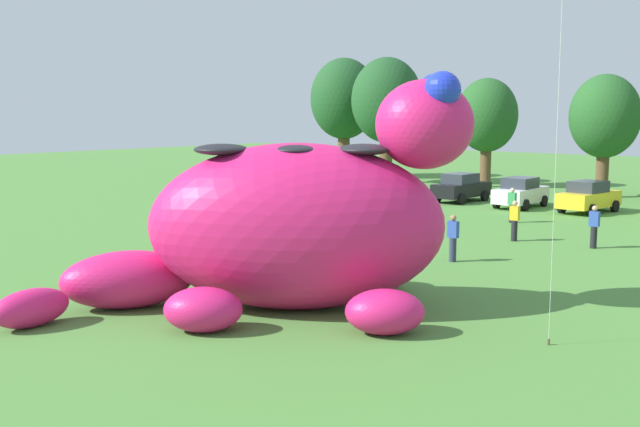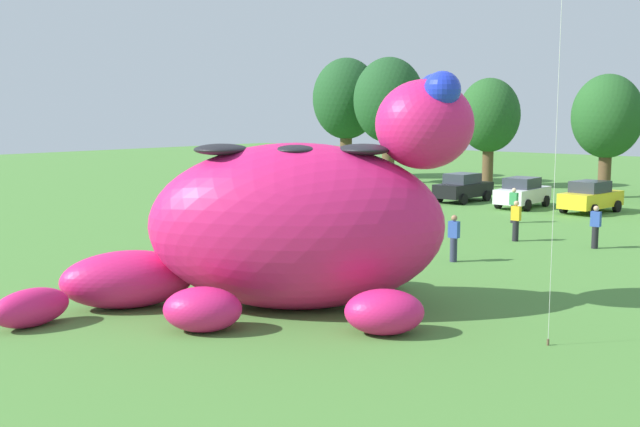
% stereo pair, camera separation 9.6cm
% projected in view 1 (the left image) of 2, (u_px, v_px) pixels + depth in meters
% --- Properties ---
extents(ground_plane, '(160.00, 160.00, 0.00)m').
position_uv_depth(ground_plane, '(318.00, 308.00, 21.41)').
color(ground_plane, '#4C8438').
extents(giant_inflatable_creature, '(9.85, 11.34, 6.45)m').
position_uv_depth(giant_inflatable_creature, '(296.00, 224.00, 21.09)').
color(giant_inflatable_creature, '#E01E6B').
rests_on(giant_inflatable_creature, ground).
extents(car_black, '(2.13, 4.20, 1.72)m').
position_uv_depth(car_black, '(461.00, 187.00, 46.46)').
color(car_black, black).
rests_on(car_black, ground).
extents(car_white, '(2.02, 4.14, 1.72)m').
position_uv_depth(car_white, '(521.00, 192.00, 43.62)').
color(car_white, white).
rests_on(car_white, ground).
extents(car_yellow, '(2.32, 4.28, 1.72)m').
position_uv_depth(car_yellow, '(589.00, 197.00, 41.43)').
color(car_yellow, yellow).
rests_on(car_yellow, ground).
extents(tree_far_left, '(5.48, 5.48, 9.73)m').
position_uv_depth(tree_far_left, '(344.00, 100.00, 62.94)').
color(tree_far_left, brown).
rests_on(tree_far_left, ground).
extents(tree_left, '(5.32, 5.32, 9.44)m').
position_uv_depth(tree_left, '(387.00, 101.00, 57.94)').
color(tree_left, brown).
rests_on(tree_left, ground).
extents(tree_mid_left, '(4.38, 4.38, 7.77)m').
position_uv_depth(tree_mid_left, '(487.00, 116.00, 55.00)').
color(tree_mid_left, brown).
rests_on(tree_mid_left, ground).
extents(tree_centre_left, '(4.35, 4.35, 7.72)m').
position_uv_depth(tree_centre_left, '(605.00, 117.00, 48.16)').
color(tree_centre_left, brown).
rests_on(tree_centre_left, ground).
extents(spectator_near_inflatable, '(0.38, 0.26, 1.71)m').
position_uv_depth(spectator_near_inflatable, '(515.00, 221.00, 32.34)').
color(spectator_near_inflatable, black).
rests_on(spectator_near_inflatable, ground).
extents(spectator_mid_field, '(0.38, 0.26, 1.71)m').
position_uv_depth(spectator_mid_field, '(512.00, 205.00, 37.70)').
color(spectator_mid_field, black).
rests_on(spectator_mid_field, ground).
extents(spectator_by_cars, '(0.38, 0.26, 1.71)m').
position_uv_depth(spectator_by_cars, '(453.00, 238.00, 27.90)').
color(spectator_by_cars, '#2D334C').
rests_on(spectator_by_cars, ground).
extents(spectator_wandering, '(0.38, 0.26, 1.71)m').
position_uv_depth(spectator_wandering, '(231.00, 230.00, 29.79)').
color(spectator_wandering, '#2D334C').
rests_on(spectator_wandering, ground).
extents(spectator_far_side, '(0.38, 0.26, 1.71)m').
position_uv_depth(spectator_far_side, '(594.00, 227.00, 30.64)').
color(spectator_far_side, black).
rests_on(spectator_far_side, ground).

